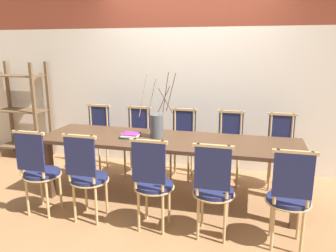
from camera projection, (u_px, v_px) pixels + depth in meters
The scene contains 16 objects.
ground_plane at pixel (168, 198), 3.83m from camera, with size 16.00×16.00×0.00m, color #9E7047.
wall_rear at pixel (189, 56), 4.58m from camera, with size 12.00×0.06×3.20m.
dining_table at pixel (168, 147), 3.68m from camera, with size 2.93×0.81×0.72m.
chair_near_leftend at pixel (39, 169), 3.37m from camera, with size 0.39×0.39×0.93m.
chair_near_left at pixel (87, 174), 3.23m from camera, with size 0.39×0.39×0.93m.
chair_near_center at pixel (152, 181), 3.07m from camera, with size 0.39×0.39×0.93m.
chair_near_right at pixel (213, 187), 2.93m from camera, with size 0.39×0.39×0.93m.
chair_near_rightend at pixel (289, 195), 2.77m from camera, with size 0.39×0.39×0.93m.
chair_far_leftend at pixel (96, 135), 4.66m from camera, with size 0.39×0.39×0.93m.
chair_far_left at pixel (137, 138), 4.51m from camera, with size 0.39×0.39×0.93m.
chair_far_center at pixel (182, 142), 4.35m from camera, with size 0.39×0.39×0.93m.
chair_far_right at pixel (229, 145), 4.20m from camera, with size 0.39×0.39×0.93m.
chair_far_rightend at pixel (281, 149), 4.05m from camera, with size 0.39×0.39×0.93m.
vase_centerpiece at pixel (157, 125), 3.70m from camera, with size 0.39×0.41×0.75m.
book_stack at pixel (130, 135), 3.74m from camera, with size 0.22×0.22×0.04m.
shelving_rack at pixel (22, 111), 5.16m from camera, with size 0.78×0.41×1.51m.
Camera 1 is at (0.89, -3.42, 1.72)m, focal length 35.00 mm.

